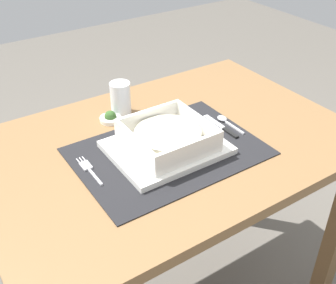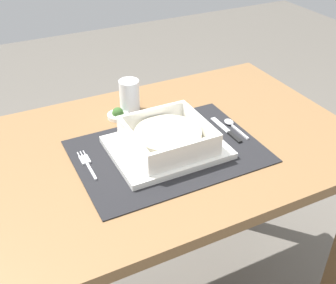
{
  "view_description": "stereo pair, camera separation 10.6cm",
  "coord_description": "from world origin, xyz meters",
  "px_view_note": "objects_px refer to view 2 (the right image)",
  "views": [
    {
      "loc": [
        -0.52,
        -0.78,
        1.35
      ],
      "look_at": [
        -0.03,
        -0.04,
        0.76
      ],
      "focal_mm": 45.11,
      "sensor_mm": 36.0,
      "label": 1
    },
    {
      "loc": [
        -0.42,
        -0.83,
        1.35
      ],
      "look_at": [
        -0.03,
        -0.04,
        0.76
      ],
      "focal_mm": 45.11,
      "sensor_mm": 36.0,
      "label": 2
    }
  ],
  "objects_px": {
    "porridge_bowl": "(168,137)",
    "condiment_saucer": "(118,114)",
    "dining_table": "(170,173)",
    "butter_knife": "(228,131)",
    "fork": "(87,163)",
    "spoon": "(231,124)",
    "drinking_glass": "(130,97)"
  },
  "relations": [
    {
      "from": "drinking_glass",
      "to": "dining_table",
      "type": "bearing_deg",
      "value": -80.25
    },
    {
      "from": "dining_table",
      "to": "porridge_bowl",
      "type": "distance_m",
      "value": 0.16
    },
    {
      "from": "porridge_bowl",
      "to": "fork",
      "type": "height_order",
      "value": "porridge_bowl"
    },
    {
      "from": "dining_table",
      "to": "spoon",
      "type": "xyz_separation_m",
      "value": [
        0.18,
        -0.01,
        0.12
      ]
    },
    {
      "from": "fork",
      "to": "spoon",
      "type": "distance_m",
      "value": 0.42
    },
    {
      "from": "spoon",
      "to": "dining_table",
      "type": "bearing_deg",
      "value": -179.16
    },
    {
      "from": "butter_knife",
      "to": "spoon",
      "type": "bearing_deg",
      "value": 45.26
    },
    {
      "from": "dining_table",
      "to": "fork",
      "type": "distance_m",
      "value": 0.26
    },
    {
      "from": "butter_knife",
      "to": "fork",
      "type": "bearing_deg",
      "value": 177.32
    },
    {
      "from": "spoon",
      "to": "condiment_saucer",
      "type": "distance_m",
      "value": 0.32
    },
    {
      "from": "drinking_glass",
      "to": "fork",
      "type": "bearing_deg",
      "value": -134.56
    },
    {
      "from": "fork",
      "to": "condiment_saucer",
      "type": "relative_size",
      "value": 2.06
    },
    {
      "from": "dining_table",
      "to": "porridge_bowl",
      "type": "bearing_deg",
      "value": -125.09
    },
    {
      "from": "dining_table",
      "to": "butter_knife",
      "type": "distance_m",
      "value": 0.2
    },
    {
      "from": "dining_table",
      "to": "drinking_glass",
      "type": "xyz_separation_m",
      "value": [
        -0.03,
        0.2,
        0.15
      ]
    },
    {
      "from": "porridge_bowl",
      "to": "spoon",
      "type": "height_order",
      "value": "porridge_bowl"
    },
    {
      "from": "porridge_bowl",
      "to": "condiment_saucer",
      "type": "distance_m",
      "value": 0.22
    },
    {
      "from": "porridge_bowl",
      "to": "butter_knife",
      "type": "relative_size",
      "value": 1.39
    },
    {
      "from": "fork",
      "to": "drinking_glass",
      "type": "xyz_separation_m",
      "value": [
        0.2,
        0.2,
        0.04
      ]
    },
    {
      "from": "porridge_bowl",
      "to": "condiment_saucer",
      "type": "height_order",
      "value": "porridge_bowl"
    },
    {
      "from": "spoon",
      "to": "condiment_saucer",
      "type": "relative_size",
      "value": 1.79
    },
    {
      "from": "drinking_glass",
      "to": "condiment_saucer",
      "type": "bearing_deg",
      "value": -155.13
    },
    {
      "from": "spoon",
      "to": "condiment_saucer",
      "type": "bearing_deg",
      "value": 148.85
    },
    {
      "from": "fork",
      "to": "spoon",
      "type": "height_order",
      "value": "spoon"
    },
    {
      "from": "condiment_saucer",
      "to": "butter_knife",
      "type": "bearing_deg",
      "value": -41.64
    },
    {
      "from": "spoon",
      "to": "fork",
      "type": "bearing_deg",
      "value": -177.13
    },
    {
      "from": "porridge_bowl",
      "to": "spoon",
      "type": "xyz_separation_m",
      "value": [
        0.21,
        0.03,
        -0.03
      ]
    },
    {
      "from": "porridge_bowl",
      "to": "fork",
      "type": "distance_m",
      "value": 0.21
    },
    {
      "from": "porridge_bowl",
      "to": "spoon",
      "type": "bearing_deg",
      "value": 8.02
    },
    {
      "from": "spoon",
      "to": "condiment_saucer",
      "type": "height_order",
      "value": "condiment_saucer"
    },
    {
      "from": "drinking_glass",
      "to": "condiment_saucer",
      "type": "distance_m",
      "value": 0.06
    },
    {
      "from": "butter_knife",
      "to": "drinking_glass",
      "type": "relative_size",
      "value": 1.45
    }
  ]
}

